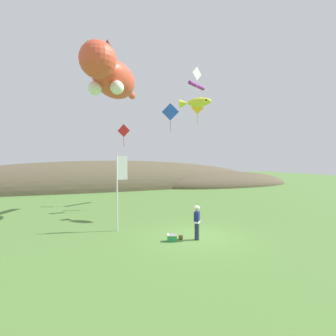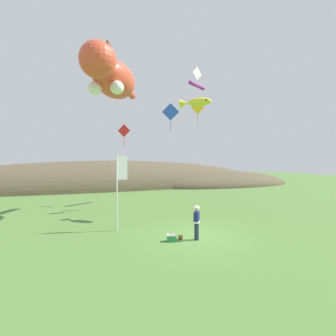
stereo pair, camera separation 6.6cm
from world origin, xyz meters
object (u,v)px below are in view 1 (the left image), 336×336
(festival_attendant, at_px, (197,222))
(kite_spool, at_px, (181,237))
(kite_diamond_blue, at_px, (170,112))
(festival_banner_pole, at_px, (120,181))
(kite_fish_windsock, at_px, (196,102))
(kite_tube_streamer, at_px, (197,86))
(kite_diamond_red, at_px, (124,131))
(picnic_cooler, at_px, (172,238))
(kite_giant_cat, at_px, (111,77))
(kite_diamond_gold, at_px, (197,108))
(kite_diamond_white, at_px, (197,74))

(festival_attendant, relative_size, kite_spool, 7.47)
(kite_diamond_blue, bearing_deg, kite_spool, -109.42)
(festival_banner_pole, relative_size, kite_fish_windsock, 2.13)
(kite_tube_streamer, xyz_separation_m, kite_diamond_red, (-7.20, 0.75, -4.68))
(festival_attendant, bearing_deg, kite_diamond_blue, 75.77)
(picnic_cooler, bearing_deg, kite_tube_streamer, 55.95)
(festival_banner_pole, bearing_deg, picnic_cooler, -56.26)
(picnic_cooler, xyz_separation_m, kite_diamond_blue, (3.55, 8.63, 8.10))
(kite_fish_windsock, bearing_deg, kite_giant_cat, 168.55)
(kite_diamond_blue, distance_m, kite_diamond_red, 4.76)
(kite_diamond_blue, bearing_deg, festival_attendant, -104.23)
(festival_banner_pole, xyz_separation_m, kite_fish_windsock, (5.88, 1.54, 5.40))
(picnic_cooler, xyz_separation_m, kite_diamond_gold, (6.28, 8.80, 8.68))
(kite_diamond_red, bearing_deg, kite_spool, -88.10)
(kite_spool, relative_size, festival_banner_pole, 0.05)
(kite_diamond_red, bearing_deg, kite_tube_streamer, -5.97)
(kite_fish_windsock, bearing_deg, kite_spool, -126.40)
(festival_attendant, bearing_deg, kite_fish_windsock, 62.33)
(picnic_cooler, xyz_separation_m, kite_diamond_red, (0.18, 11.66, 6.65))
(festival_attendant, distance_m, picnic_cooler, 1.53)
(kite_fish_windsock, height_order, kite_tube_streamer, kite_tube_streamer)
(kite_giant_cat, distance_m, kite_tube_streamer, 10.82)
(kite_spool, relative_size, kite_diamond_blue, 0.10)
(picnic_cooler, height_order, kite_diamond_red, kite_diamond_red)
(kite_fish_windsock, relative_size, kite_tube_streamer, 0.83)
(kite_diamond_gold, distance_m, kite_diamond_white, 3.03)
(kite_giant_cat, bearing_deg, kite_fish_windsock, -11.45)
(kite_diamond_red, bearing_deg, kite_diamond_blue, -41.92)
(picnic_cooler, relative_size, kite_tube_streamer, 0.23)
(festival_attendant, relative_size, kite_fish_windsock, 0.85)
(festival_banner_pole, xyz_separation_m, kite_diamond_gold, (8.33, 5.74, 5.94))
(kite_diamond_blue, height_order, kite_diamond_red, kite_diamond_blue)
(festival_attendant, height_order, kite_diamond_white, kite_diamond_white)
(festival_banner_pole, height_order, kite_diamond_white, kite_diamond_white)
(kite_tube_streamer, distance_m, kite_diamond_gold, 3.56)
(kite_diamond_blue, bearing_deg, festival_banner_pole, -135.10)
(festival_attendant, height_order, kite_diamond_blue, kite_diamond_blue)
(kite_tube_streamer, relative_size, kite_diamond_white, 1.23)
(picnic_cooler, xyz_separation_m, kite_giant_cat, (-1.99, 5.77, 9.58))
(kite_giant_cat, relative_size, kite_diamond_blue, 3.54)
(kite_tube_streamer, distance_m, kite_diamond_blue, 5.50)
(festival_attendant, height_order, picnic_cooler, festival_attendant)
(picnic_cooler, relative_size, kite_fish_windsock, 0.27)
(kite_giant_cat, xyz_separation_m, kite_fish_windsock, (5.83, -1.18, -1.44))
(kite_tube_streamer, relative_size, kite_diamond_gold, 1.21)
(kite_giant_cat, distance_m, kite_diamond_gold, 8.85)
(kite_diamond_gold, xyz_separation_m, kite_diamond_red, (-6.11, 2.86, -2.03))
(kite_spool, distance_m, kite_diamond_white, 14.22)
(kite_diamond_white, bearing_deg, kite_tube_streamer, 61.49)
(kite_giant_cat, relative_size, kite_diamond_white, 4.13)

